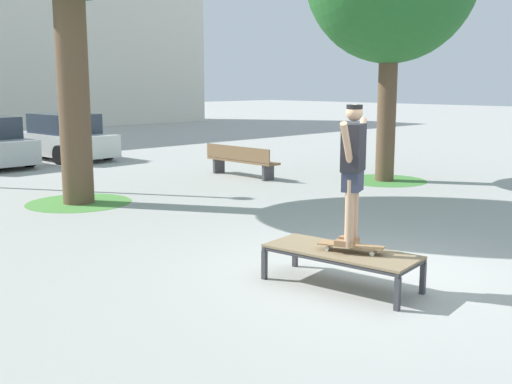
# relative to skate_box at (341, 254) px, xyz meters

# --- Properties ---
(ground_plane) EXTENTS (120.00, 120.00, 0.00)m
(ground_plane) POSITION_rel_skate_box_xyz_m (0.60, 0.06, -0.41)
(ground_plane) COLOR #A8A8A3
(skate_box) EXTENTS (1.01, 1.99, 0.46)m
(skate_box) POSITION_rel_skate_box_xyz_m (0.00, 0.00, 0.00)
(skate_box) COLOR #38383D
(skate_box) RESTS_ON ground
(skateboard) EXTENTS (0.48, 0.82, 0.09)m
(skateboard) POSITION_rel_skate_box_xyz_m (0.02, -0.13, 0.12)
(skateboard) COLOR #9E754C
(skateboard) RESTS_ON skate_box
(skater) EXTENTS (0.96, 0.45, 1.69)m
(skater) POSITION_rel_skate_box_xyz_m (0.02, -0.13, 1.12)
(skater) COLOR tan
(skater) RESTS_ON skateboard
(grass_patch_near_right) EXTENTS (2.17, 2.17, 0.01)m
(grass_patch_near_right) POSITION_rel_skate_box_xyz_m (7.54, 4.45, -0.41)
(grass_patch_near_right) COLOR #47893D
(grass_patch_near_right) RESTS_ON ground
(grass_patch_mid_back) EXTENTS (2.18, 2.18, 0.01)m
(grass_patch_mid_back) POSITION_rel_skate_box_xyz_m (0.39, 7.24, -0.41)
(grass_patch_mid_back) COLOR #519342
(grass_patch_mid_back) RESTS_ON ground
(car_white) EXTENTS (2.06, 4.27, 1.50)m
(car_white) POSITION_rel_skate_box_xyz_m (3.87, 14.57, 0.28)
(car_white) COLOR silver
(car_white) RESTS_ON ground
(park_bench) EXTENTS (0.46, 2.40, 0.83)m
(park_bench) POSITION_rel_skate_box_xyz_m (5.36, 7.54, 0.03)
(park_bench) COLOR brown
(park_bench) RESTS_ON ground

